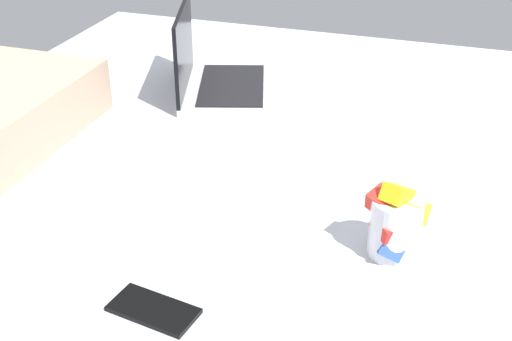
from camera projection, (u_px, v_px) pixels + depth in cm
name	position (u px, v px, depth cm)	size (l,w,h in cm)	color
bed_mattress	(203.00, 180.00, 158.81)	(180.00, 140.00, 18.00)	#B7BCC6
laptop	(215.00, 77.00, 179.49)	(38.34, 31.75, 23.00)	#B7BABC
snack_cup	(395.00, 224.00, 115.63)	(10.71, 11.26, 14.47)	silver
cell_phone	(153.00, 310.00, 105.13)	(6.80, 14.00, 0.80)	black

